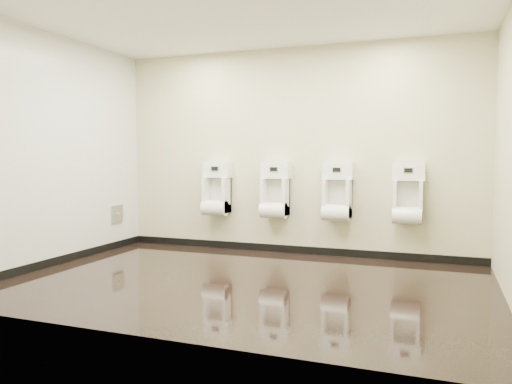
% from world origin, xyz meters
% --- Properties ---
extents(ground, '(5.00, 3.50, 0.00)m').
position_xyz_m(ground, '(0.00, 0.00, 0.00)').
color(ground, black).
rests_on(ground, ground).
extents(ceiling, '(5.00, 3.50, 0.00)m').
position_xyz_m(ceiling, '(0.00, 0.00, 2.80)').
color(ceiling, white).
extents(back_wall, '(5.00, 0.02, 2.80)m').
position_xyz_m(back_wall, '(0.00, 1.75, 1.40)').
color(back_wall, beige).
rests_on(back_wall, ground).
extents(front_wall, '(5.00, 0.02, 2.80)m').
position_xyz_m(front_wall, '(0.00, -1.75, 1.40)').
color(front_wall, beige).
rests_on(front_wall, ground).
extents(left_wall, '(0.02, 3.50, 2.80)m').
position_xyz_m(left_wall, '(-2.50, 0.00, 1.40)').
color(left_wall, beige).
rests_on(left_wall, ground).
extents(tile_overlay_left, '(0.01, 3.50, 2.80)m').
position_xyz_m(tile_overlay_left, '(-2.50, 0.00, 1.40)').
color(tile_overlay_left, silver).
rests_on(tile_overlay_left, ground).
extents(skirting_back, '(5.00, 0.02, 0.10)m').
position_xyz_m(skirting_back, '(0.00, 1.74, 0.05)').
color(skirting_back, black).
rests_on(skirting_back, ground).
extents(skirting_left, '(0.02, 3.50, 0.10)m').
position_xyz_m(skirting_left, '(-2.49, 0.00, 0.05)').
color(skirting_left, black).
rests_on(skirting_left, ground).
extents(access_panel, '(0.04, 0.25, 0.25)m').
position_xyz_m(access_panel, '(-2.48, 1.20, 0.50)').
color(access_panel, '#9E9EA3').
rests_on(access_panel, left_wall).
extents(urinal_0, '(0.40, 0.30, 0.75)m').
position_xyz_m(urinal_0, '(-1.09, 1.62, 0.81)').
color(urinal_0, white).
rests_on(urinal_0, back_wall).
extents(urinal_1, '(0.40, 0.30, 0.75)m').
position_xyz_m(urinal_1, '(-0.21, 1.62, 0.81)').
color(urinal_1, white).
rests_on(urinal_1, back_wall).
extents(urinal_2, '(0.40, 0.30, 0.75)m').
position_xyz_m(urinal_2, '(0.64, 1.62, 0.81)').
color(urinal_2, white).
rests_on(urinal_2, back_wall).
extents(urinal_3, '(0.40, 0.30, 0.75)m').
position_xyz_m(urinal_3, '(1.53, 1.62, 0.81)').
color(urinal_3, white).
rests_on(urinal_3, back_wall).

